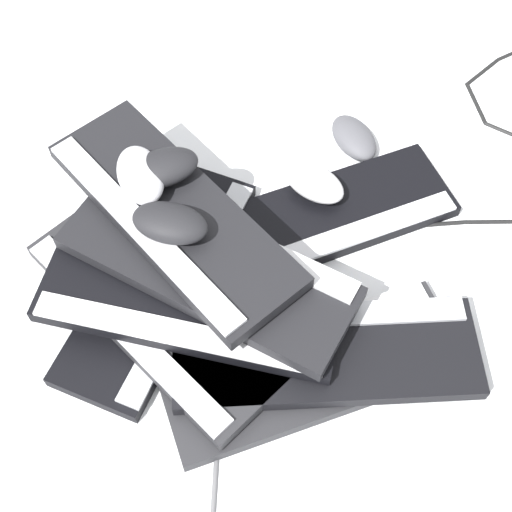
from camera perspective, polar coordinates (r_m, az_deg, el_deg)
name	(u,v)px	position (r m, az deg, el deg)	size (l,w,h in m)	color
ground_plane	(209,273)	(1.15, -3.78, -1.37)	(3.20, 3.20, 0.00)	white
keyboard_0	(312,368)	(1.06, 4.49, -8.96)	(0.28, 0.46, 0.03)	#232326
keyboard_1	(323,219)	(1.19, 5.39, 2.94)	(0.26, 0.46, 0.03)	black
keyboard_2	(160,279)	(1.14, -7.65, -1.84)	(0.35, 0.46, 0.03)	black
keyboard_3	(154,311)	(1.08, -8.15, -4.39)	(0.46, 0.20, 0.03)	#232326
keyboard_4	(326,352)	(1.04, 5.59, -7.68)	(0.37, 0.45, 0.03)	black
keyboard_5	(189,305)	(1.04, -5.36, -3.91)	(0.44, 0.40, 0.03)	black
keyboard_6	(209,265)	(1.04, -3.81, -0.74)	(0.46, 0.31, 0.03)	black
keyboard_7	(172,214)	(1.05, -6.71, 3.34)	(0.45, 0.18, 0.03)	black
mouse_0	(354,138)	(1.30, 7.84, 9.35)	(0.11, 0.07, 0.04)	#4C4C51
mouse_1	(170,223)	(1.00, -6.90, 2.64)	(0.11, 0.07, 0.04)	black
mouse_2	(140,175)	(1.06, -9.24, 6.41)	(0.11, 0.07, 0.04)	#B7B7BC
mouse_3	(296,312)	(1.03, 3.18, -4.51)	(0.11, 0.07, 0.04)	black
mouse_4	(164,167)	(1.06, -7.36, 7.09)	(0.11, 0.07, 0.04)	black
mouse_5	(314,182)	(1.19, 4.68, 5.88)	(0.11, 0.07, 0.04)	silver
cable_0	(499,143)	(1.37, 18.84, 8.52)	(0.30, 0.52, 0.01)	black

